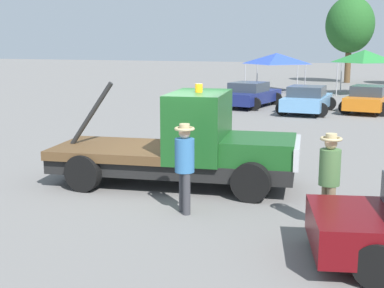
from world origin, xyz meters
name	(u,v)px	position (x,y,z in m)	size (l,w,h in m)	color
ground_plane	(173,184)	(0.00, 0.00, 0.00)	(160.00, 160.00, 0.00)	slate
tow_truck	(188,147)	(0.37, 0.05, 0.97)	(6.22, 2.95, 2.51)	black
person_near_truck	(329,173)	(3.93, -1.97, 1.08)	(0.40, 0.40, 1.83)	#847051
person_at_hood	(185,161)	(1.07, -2.00, 1.10)	(0.41, 0.41, 1.86)	#38383D
parked_car_navy	(250,95)	(-2.14, 16.36, 0.65)	(2.97, 4.70, 1.34)	navy
parked_car_skyblue	(307,100)	(1.13, 14.84, 0.65)	(2.56, 4.32, 1.34)	#669ED1
parked_car_orange	(369,99)	(4.01, 16.22, 0.65)	(2.75, 4.43, 1.34)	orange
canopy_tent_blue	(277,58)	(-2.63, 25.90, 2.31)	(3.65, 3.65, 2.70)	#9E9EA3
canopy_tent_green	(365,56)	(3.28, 25.57, 2.53)	(3.17, 3.17, 2.96)	#9E9EA3
tree_left	(350,25)	(1.51, 36.11, 4.86)	(4.06, 4.06, 7.25)	brown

